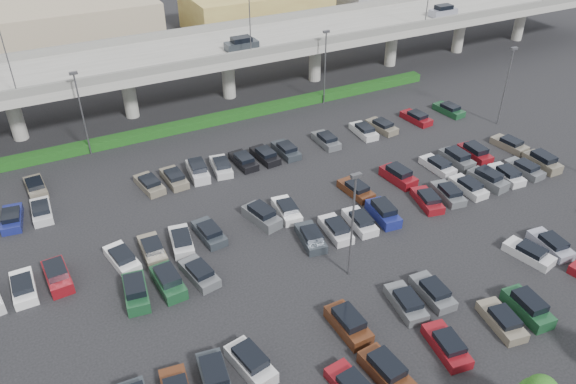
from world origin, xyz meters
The scene contains 6 objects.
ground centered at (0.00, 0.00, 0.00)m, with size 280.00×280.00×0.00m, color black.
overpass centered at (-0.17, 31.96, 6.97)m, with size 150.00×13.00×15.80m.
hedge centered at (0.00, 25.00, 0.55)m, with size 66.00×1.60×1.10m, color #133E12.
parked_cars centered at (-1.43, -3.69, 0.61)m, with size 62.85×41.61×1.67m.
light_poles centered at (-4.13, 2.00, 6.24)m, with size 66.90×48.38×10.30m.
distant_buildings centered at (12.38, 61.81, 3.74)m, with size 138.00×24.00×9.00m.
Camera 1 is at (-21.52, -38.57, 33.09)m, focal length 35.00 mm.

